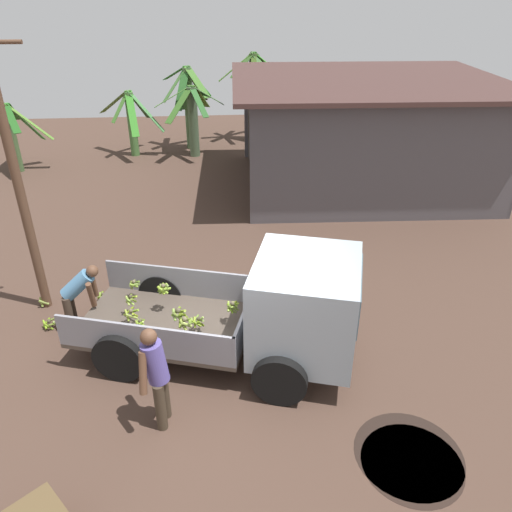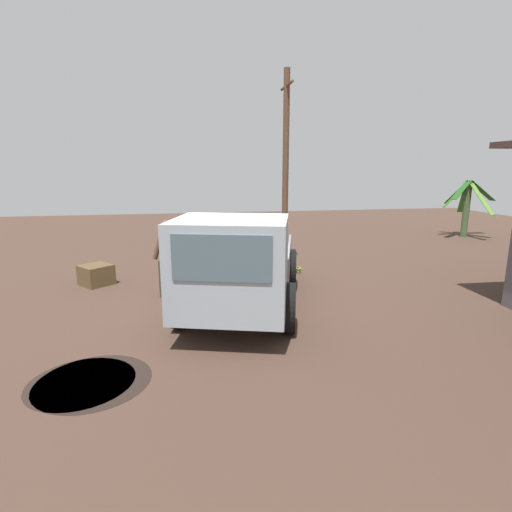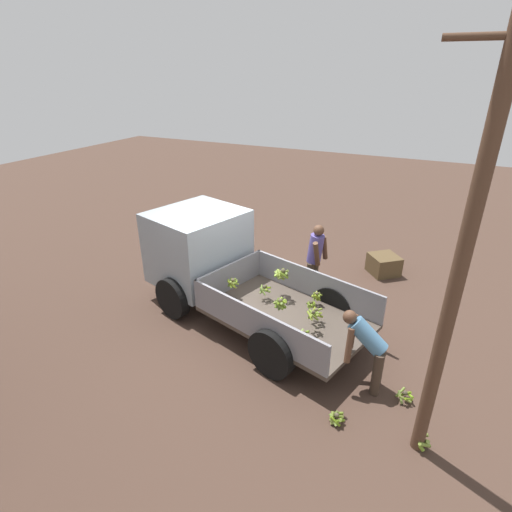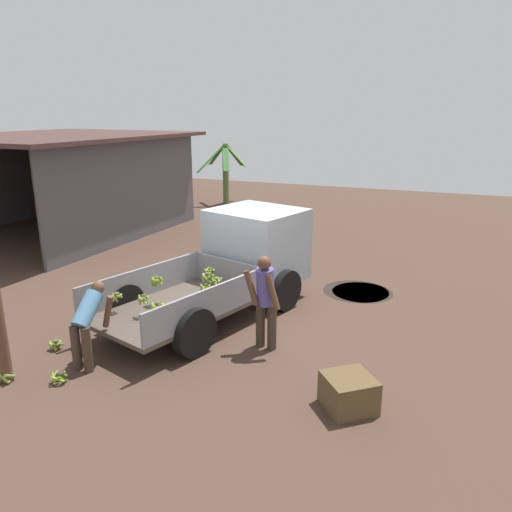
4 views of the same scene
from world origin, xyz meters
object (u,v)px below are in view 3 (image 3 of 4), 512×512
Objects in this scene: person_worker_loading at (368,346)px; banana_bunch_on_ground_2 at (421,440)px; banana_bunch_on_ground_1 at (405,396)px; person_foreground_visitor at (315,257)px; utility_pole at (461,265)px; banana_bunch_on_ground_0 at (336,418)px; wooden_crate_0 at (384,265)px; cargo_truck at (212,258)px.

person_worker_loading is 5.19× the size of banana_bunch_on_ground_2.
banana_bunch_on_ground_1 is 0.83m from banana_bunch_on_ground_2.
person_worker_loading is at bearing -47.62° from person_foreground_visitor.
utility_pole is 4.53m from person_foreground_visitor.
person_foreground_visitor is 3.48m from banana_bunch_on_ground_1.
person_foreground_visitor is 3.75m from banana_bunch_on_ground_0.
banana_bunch_on_ground_2 is 0.40× the size of wooden_crate_0.
person_foreground_visitor is at bearing -51.76° from utility_pole.
person_worker_loading reaches higher than wooden_crate_0.
banana_bunch_on_ground_1 is (-2.30, 2.48, -0.83)m from person_foreground_visitor.
banana_bunch_on_ground_0 is (-1.46, 3.35, -0.84)m from person_foreground_visitor.
banana_bunch_on_ground_2 is (-0.30, 0.77, 0.01)m from banana_bunch_on_ground_1.
utility_pole is at bearing -43.55° from person_foreground_visitor.
wooden_crate_0 is (0.20, -5.10, 0.14)m from banana_bunch_on_ground_0.
person_worker_loading is 4.22m from wooden_crate_0.
person_foreground_visitor is at bearing -47.11° from banana_bunch_on_ground_1.
utility_pole reaches higher than banana_bunch_on_ground_0.
cargo_truck is at bearing -24.34° from banana_bunch_on_ground_2.
person_foreground_visitor reaches higher than banana_bunch_on_ground_1.
banana_bunch_on_ground_2 is at bearing 111.38° from banana_bunch_on_ground_1.
person_foreground_visitor is at bearing -51.30° from banana_bunch_on_ground_2.
utility_pole reaches higher than wooden_crate_0.
person_worker_loading is at bearing -42.23° from utility_pole.
person_worker_loading is at bearing 95.16° from wooden_crate_0.
person_foreground_visitor is at bearing 54.27° from wooden_crate_0.
banana_bunch_on_ground_2 is at bearing 171.86° from cargo_truck.
utility_pole is 21.99× the size of banana_bunch_on_ground_0.
banana_bunch_on_ground_2 reaches higher than banana_bunch_on_ground_1.
person_foreground_visitor is 1.26× the size of person_worker_loading.
banana_bunch_on_ground_0 is at bearing 92.25° from wooden_crate_0.
banana_bunch_on_ground_2 is at bearing 105.02° from wooden_crate_0.
banana_bunch_on_ground_2 is at bearing -175.19° from banana_bunch_on_ground_0.
cargo_truck is at bearing -16.69° from banana_bunch_on_ground_1.
utility_pole is 4.01× the size of person_worker_loading.
cargo_truck is 18.45× the size of banana_bunch_on_ground_1.
cargo_truck is at bearing -20.45° from person_worker_loading.
banana_bunch_on_ground_1 is 1.06× the size of banana_bunch_on_ground_2.
wooden_crate_0 reaches higher than banana_bunch_on_ground_2.
cargo_truck is 7.74× the size of wooden_crate_0.
cargo_truck is 2.98× the size of person_foreground_visitor.
person_worker_loading reaches higher than banana_bunch_on_ground_1.
banana_bunch_on_ground_0 is 0.38× the size of wooden_crate_0.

